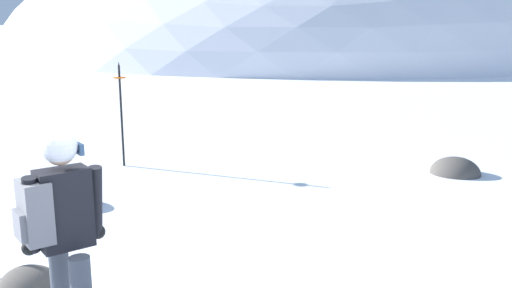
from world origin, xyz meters
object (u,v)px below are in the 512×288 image
(snowboarder_main, at_px, (62,238))
(rock_mid, at_px, (455,174))
(piste_marker_near, at_px, (121,107))
(rock_dark, at_px, (76,206))

(snowboarder_main, height_order, rock_mid, snowboarder_main)
(snowboarder_main, distance_m, piste_marker_near, 5.50)
(rock_mid, bearing_deg, snowboarder_main, -111.02)
(piste_marker_near, xyz_separation_m, rock_mid, (5.26, 1.59, -1.01))
(snowboarder_main, height_order, rock_dark, snowboarder_main)
(rock_dark, bearing_deg, snowboarder_main, -50.94)
(piste_marker_near, distance_m, rock_mid, 5.58)
(snowboarder_main, height_order, piste_marker_near, piste_marker_near)
(snowboarder_main, distance_m, rock_mid, 6.81)
(piste_marker_near, distance_m, rock_dark, 2.32)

